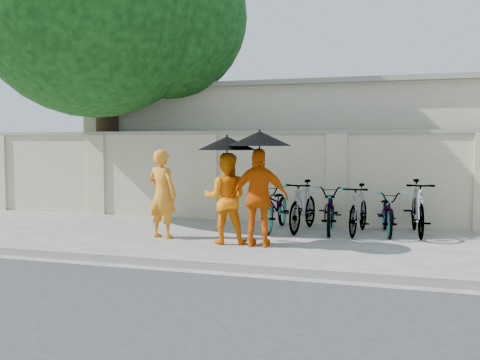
% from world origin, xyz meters
% --- Properties ---
extents(ground, '(80.00, 80.00, 0.00)m').
position_xyz_m(ground, '(0.00, 0.00, 0.00)').
color(ground, '#AAA698').
extents(kerb, '(40.00, 0.16, 0.12)m').
position_xyz_m(kerb, '(0.00, -1.70, 0.06)').
color(kerb, gray).
rests_on(kerb, ground).
extents(compound_wall, '(20.00, 0.30, 2.00)m').
position_xyz_m(compound_wall, '(1.00, 3.20, 1.00)').
color(compound_wall, beige).
rests_on(compound_wall, ground).
extents(building_behind, '(14.00, 6.00, 3.20)m').
position_xyz_m(building_behind, '(2.00, 7.00, 1.60)').
color(building_behind, beige).
rests_on(building_behind, ground).
extents(shade_tree, '(6.70, 6.20, 8.20)m').
position_xyz_m(shade_tree, '(-3.66, 2.97, 5.10)').
color(shade_tree, brown).
rests_on(shade_tree, ground).
extents(monk_left, '(0.68, 0.52, 1.68)m').
position_xyz_m(monk_left, '(-0.95, 0.43, 0.84)').
color(monk_left, orange).
rests_on(monk_left, ground).
extents(monk_center, '(0.91, 0.78, 1.62)m').
position_xyz_m(monk_center, '(0.38, 0.25, 0.81)').
color(monk_center, orange).
rests_on(monk_center, ground).
extents(parasol_center, '(1.04, 1.04, 1.00)m').
position_xyz_m(parasol_center, '(0.43, 0.17, 1.80)').
color(parasol_center, black).
rests_on(parasol_center, ground).
extents(monk_right, '(1.04, 0.51, 1.71)m').
position_xyz_m(monk_right, '(1.03, 0.13, 0.86)').
color(monk_right, '#E05506').
rests_on(monk_right, ground).
extents(parasol_right, '(1.09, 1.09, 1.03)m').
position_xyz_m(parasol_right, '(1.05, 0.05, 1.88)').
color(parasol_right, black).
rests_on(parasol_right, ground).
extents(bike_0, '(0.65, 1.87, 0.98)m').
position_xyz_m(bike_0, '(0.91, 1.94, 0.49)').
color(bike_0, gray).
rests_on(bike_0, ground).
extents(bike_1, '(0.69, 1.78, 1.04)m').
position_xyz_m(bike_1, '(1.46, 1.94, 0.52)').
color(bike_1, gray).
rests_on(bike_1, ground).
extents(bike_2, '(0.83, 1.91, 0.97)m').
position_xyz_m(bike_2, '(2.02, 2.00, 0.49)').
color(bike_2, gray).
rests_on(bike_2, ground).
extents(bike_3, '(0.65, 1.70, 0.99)m').
position_xyz_m(bike_3, '(2.57, 1.89, 0.50)').
color(bike_3, gray).
rests_on(bike_3, ground).
extents(bike_4, '(0.78, 1.73, 0.88)m').
position_xyz_m(bike_4, '(3.13, 2.08, 0.44)').
color(bike_4, gray).
rests_on(bike_4, ground).
extents(bike_5, '(0.67, 1.85, 1.09)m').
position_xyz_m(bike_5, '(3.68, 2.11, 0.54)').
color(bike_5, gray).
rests_on(bike_5, ground).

